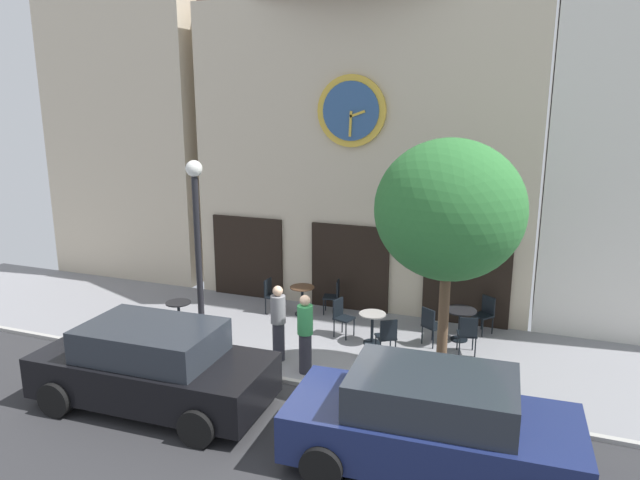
{
  "coord_description": "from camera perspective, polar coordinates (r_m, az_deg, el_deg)",
  "views": [
    {
      "loc": [
        3.8,
        -9.5,
        5.4
      ],
      "look_at": [
        -0.67,
        2.26,
        2.4
      ],
      "focal_mm": 32.31,
      "sensor_mm": 36.0,
      "label": 1
    }
  ],
  "objects": [
    {
      "name": "cafe_chair_outer",
      "position": [
        13.11,
        14.41,
        -8.84
      ],
      "size": [
        0.49,
        0.49,
        0.9
      ],
      "color": "black",
      "rests_on": "ground_plane"
    },
    {
      "name": "neighbor_building_left",
      "position": [
        19.97,
        -16.73,
        14.34
      ],
      "size": [
        5.14,
        3.86,
        11.82
      ],
      "color": "beige",
      "rests_on": "ground_plane"
    },
    {
      "name": "cafe_table_near_curb",
      "position": [
        14.4,
        -13.81,
        -6.96
      ],
      "size": [
        0.6,
        0.6,
        0.74
      ],
      "color": "black",
      "rests_on": "ground_plane"
    },
    {
      "name": "cafe_table_leftmost",
      "position": [
        15.05,
        -1.77,
        -5.55
      ],
      "size": [
        0.64,
        0.64,
        0.76
      ],
      "color": "black",
      "rests_on": "ground_plane"
    },
    {
      "name": "ground_plane",
      "position": [
        10.77,
        -2.99,
        -16.83
      ],
      "size": [
        26.48,
        11.08,
        0.13
      ],
      "color": "gray"
    },
    {
      "name": "street_lamp",
      "position": [
        13.01,
        -11.96,
        -1.38
      ],
      "size": [
        0.36,
        0.36,
        4.22
      ],
      "color": "black",
      "rests_on": "ground_plane"
    },
    {
      "name": "cafe_chair_curbside",
      "position": [
        13.42,
        10.92,
        -8.12
      ],
      "size": [
        0.55,
        0.55,
        0.9
      ],
      "color": "black",
      "rests_on": "ground_plane"
    },
    {
      "name": "parked_car_navy",
      "position": [
        9.14,
        10.92,
        -17.37
      ],
      "size": [
        4.39,
        2.2,
        1.55
      ],
      "color": "navy",
      "rests_on": "ground_plane"
    },
    {
      "name": "cafe_chair_right_end",
      "position": [
        14.44,
        16.05,
        -6.84
      ],
      "size": [
        0.56,
        0.56,
        0.9
      ],
      "color": "black",
      "rests_on": "ground_plane"
    },
    {
      "name": "pedestrian_green",
      "position": [
        11.8,
        -1.48,
        -9.2
      ],
      "size": [
        0.37,
        0.37,
        1.67
      ],
      "color": "#2D2D38",
      "rests_on": "ground_plane"
    },
    {
      "name": "cafe_chair_near_tree",
      "position": [
        15.24,
        -4.85,
        -5.27
      ],
      "size": [
        0.41,
        0.41,
        0.9
      ],
      "color": "black",
      "rests_on": "ground_plane"
    },
    {
      "name": "street_tree",
      "position": [
        10.63,
        12.66,
        2.84
      ],
      "size": [
        2.72,
        2.45,
        4.81
      ],
      "color": "brown",
      "rests_on": "ground_plane"
    },
    {
      "name": "pedestrian_grey",
      "position": [
        12.38,
        -4.15,
        -8.12
      ],
      "size": [
        0.41,
        0.41,
        1.67
      ],
      "color": "#2D2D38",
      "rests_on": "ground_plane"
    },
    {
      "name": "cafe_table_center_right",
      "position": [
        13.85,
        13.71,
        -7.53
      ],
      "size": [
        0.73,
        0.73,
        0.75
      ],
      "color": "black",
      "rests_on": "ground_plane"
    },
    {
      "name": "clock_building",
      "position": [
        15.78,
        4.5,
        13.62
      ],
      "size": [
        9.09,
        3.51,
        10.53
      ],
      "color": "beige",
      "rests_on": "ground_plane"
    },
    {
      "name": "parked_car_black",
      "position": [
        11.08,
        -16.21,
        -11.91
      ],
      "size": [
        4.36,
        2.14,
        1.55
      ],
      "color": "black",
      "rests_on": "ground_plane"
    },
    {
      "name": "cafe_chair_under_awning",
      "position": [
        12.66,
        6.65,
        -9.31
      ],
      "size": [
        0.55,
        0.55,
        0.9
      ],
      "color": "black",
      "rests_on": "ground_plane"
    },
    {
      "name": "cafe_chair_facing_wall",
      "position": [
        13.72,
        2.12,
        -7.39
      ],
      "size": [
        0.49,
        0.49,
        0.9
      ],
      "color": "black",
      "rests_on": "ground_plane"
    },
    {
      "name": "cafe_chair_facing_street",
      "position": [
        15.1,
        1.41,
        -5.4
      ],
      "size": [
        0.47,
        0.47,
        0.9
      ],
      "color": "black",
      "rests_on": "ground_plane"
    },
    {
      "name": "cafe_table_rightmost",
      "position": [
        13.36,
        5.19,
        -8.25
      ],
      "size": [
        0.62,
        0.62,
        0.73
      ],
      "color": "black",
      "rests_on": "ground_plane"
    }
  ]
}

